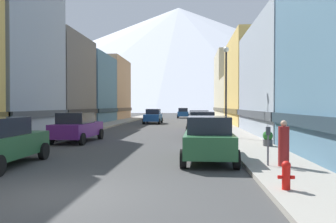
% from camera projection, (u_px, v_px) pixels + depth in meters
% --- Properties ---
extents(ground_plane, '(400.00, 400.00, 0.00)m').
position_uv_depth(ground_plane, '(61.00, 197.00, 7.91)').
color(ground_plane, '#3C3C3C').
extents(sidewalk_left, '(2.50, 100.00, 0.15)m').
position_uv_depth(sidewalk_left, '(120.00, 122.00, 43.26)').
color(sidewalk_left, gray).
rests_on(sidewalk_left, ground).
extents(sidewalk_right, '(2.50, 100.00, 0.15)m').
position_uv_depth(sidewalk_right, '(216.00, 122.00, 42.35)').
color(sidewalk_right, gray).
rests_on(sidewalk_right, ground).
extents(storefront_left_2, '(7.14, 8.64, 9.12)m').
position_uv_depth(storefront_left_2, '(50.00, 83.00, 32.62)').
color(storefront_left_2, '#66605B').
rests_on(storefront_left_2, ground).
extents(storefront_left_3, '(8.37, 9.54, 8.69)m').
position_uv_depth(storefront_left_3, '(78.00, 90.00, 42.30)').
color(storefront_left_3, slate).
rests_on(storefront_left_3, ground).
extents(storefront_left_4, '(10.13, 10.53, 9.61)m').
position_uv_depth(storefront_left_4, '(94.00, 90.00, 52.46)').
color(storefront_left_4, tan).
rests_on(storefront_left_4, ground).
extents(storefront_right_1, '(10.14, 12.92, 8.15)m').
position_uv_depth(storefront_right_1, '(321.00, 82.00, 23.63)').
color(storefront_right_1, '#99A5B2').
rests_on(storefront_right_1, ground).
extents(storefront_right_2, '(9.37, 13.51, 9.82)m').
position_uv_depth(storefront_right_2, '(270.00, 83.00, 37.33)').
color(storefront_right_2, '#D8B259').
rests_on(storefront_right_2, ground).
extents(storefront_right_3, '(7.06, 8.99, 6.29)m').
position_uv_depth(storefront_right_3, '(244.00, 100.00, 48.85)').
color(storefront_right_3, beige).
rests_on(storefront_right_3, ground).
extents(storefront_right_4, '(8.80, 11.70, 11.67)m').
position_uv_depth(storefront_right_4, '(240.00, 86.00, 59.12)').
color(storefront_right_4, beige).
rests_on(storefront_right_4, ground).
extents(car_left_1, '(2.19, 4.46, 1.78)m').
position_uv_depth(car_left_1, '(77.00, 127.00, 19.93)').
color(car_left_1, '#591E72').
rests_on(car_left_1, ground).
extents(car_right_0, '(2.14, 4.44, 1.78)m').
position_uv_depth(car_right_0, '(208.00, 139.00, 13.02)').
color(car_right_0, '#265933').
rests_on(car_right_0, ground).
extents(car_right_1, '(2.24, 4.48, 1.78)m').
position_uv_depth(car_right_1, '(201.00, 125.00, 22.54)').
color(car_right_1, black).
rests_on(car_right_1, ground).
extents(car_right_2, '(2.22, 4.47, 1.78)m').
position_uv_depth(car_right_2, '(199.00, 120.00, 29.27)').
color(car_right_2, '#591E72').
rests_on(car_right_2, ground).
extents(car_driving_0, '(2.06, 4.40, 1.78)m').
position_uv_depth(car_driving_0, '(153.00, 116.00, 40.27)').
color(car_driving_0, '#19478C').
rests_on(car_driving_0, ground).
extents(car_driving_1, '(2.06, 4.40, 1.78)m').
position_uv_depth(car_driving_1, '(183.00, 113.00, 58.00)').
color(car_driving_1, '#19478C').
rests_on(car_driving_1, ground).
extents(fire_hydrant_near, '(0.40, 0.22, 0.70)m').
position_uv_depth(fire_hydrant_near, '(286.00, 174.00, 8.04)').
color(fire_hydrant_near, red).
rests_on(fire_hydrant_near, sidewalk_right).
extents(parking_meter_near, '(0.14, 0.10, 1.33)m').
position_uv_depth(parking_meter_near, '(268.00, 140.00, 11.26)').
color(parking_meter_near, '#595960').
rests_on(parking_meter_near, sidewalk_right).
extents(potted_plant_1, '(0.54, 0.54, 0.86)m').
position_uv_depth(potted_plant_1, '(10.00, 135.00, 18.38)').
color(potted_plant_1, gray).
rests_on(potted_plant_1, sidewalk_left).
extents(potted_plant_2, '(0.50, 0.50, 0.77)m').
position_uv_depth(potted_plant_2, '(268.00, 138.00, 16.72)').
color(potted_plant_2, '#4C4C51').
rests_on(potted_plant_2, sidewalk_right).
extents(pedestrian_0, '(0.36, 0.36, 1.55)m').
position_uv_depth(pedestrian_0, '(284.00, 145.00, 11.13)').
color(pedestrian_0, maroon).
rests_on(pedestrian_0, sidewalk_right).
extents(streetlamp_right, '(0.36, 0.36, 5.86)m').
position_uv_depth(streetlamp_right, '(226.00, 78.00, 21.29)').
color(streetlamp_right, black).
rests_on(streetlamp_right, sidewalk_right).
extents(mountain_backdrop, '(343.43, 343.43, 81.40)m').
position_uv_depth(mountain_backdrop, '(179.00, 58.00, 266.99)').
color(mountain_backdrop, silver).
rests_on(mountain_backdrop, ground).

